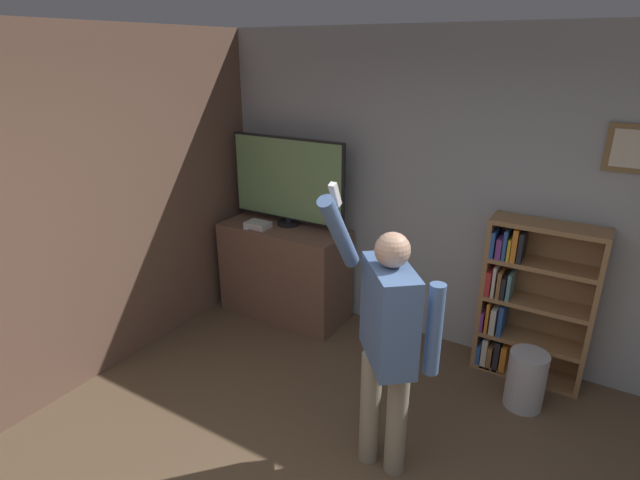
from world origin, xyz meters
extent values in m
cube|color=#9EA3A8|center=(0.00, 2.74, 1.35)|extent=(6.68, 0.06, 2.70)
cube|color=olive|center=(1.09, 2.69, 1.88)|extent=(0.38, 0.02, 0.33)
cube|color=beige|center=(1.09, 2.68, 1.88)|extent=(0.30, 0.01, 0.26)
cube|color=brown|center=(-2.37, 1.35, 1.35)|extent=(0.06, 4.31, 2.70)
cube|color=brown|center=(-1.62, 2.36, 0.46)|extent=(1.23, 0.54, 0.92)
cylinder|color=black|center=(-1.62, 2.45, 0.94)|extent=(0.22, 0.22, 0.03)
cylinder|color=black|center=(-1.62, 2.45, 0.98)|extent=(0.06, 0.06, 0.05)
cube|color=black|center=(-1.62, 2.45, 1.38)|extent=(1.21, 0.04, 0.78)
cube|color=#6B9360|center=(-1.62, 2.42, 1.38)|extent=(1.17, 0.01, 0.74)
cube|color=silver|center=(-1.82, 2.22, 0.95)|extent=(0.23, 0.16, 0.06)
cube|color=white|center=(-1.87, 2.18, 0.93)|extent=(0.06, 0.14, 0.02)
cube|color=#997047|center=(0.26, 2.55, 0.66)|extent=(0.04, 0.28, 1.31)
cube|color=#997047|center=(1.05, 2.55, 0.66)|extent=(0.04, 0.28, 1.31)
cube|color=#997047|center=(0.65, 2.68, 0.66)|extent=(0.83, 0.01, 1.31)
cube|color=#997047|center=(0.65, 2.55, 0.02)|extent=(0.75, 0.28, 0.04)
cube|color=#997047|center=(0.65, 2.55, 0.33)|extent=(0.75, 0.28, 0.04)
cube|color=#997047|center=(0.65, 2.55, 0.66)|extent=(0.75, 0.28, 0.04)
cube|color=#997047|center=(0.65, 2.55, 0.98)|extent=(0.75, 0.28, 0.04)
cube|color=#997047|center=(0.65, 2.55, 1.29)|extent=(0.75, 0.28, 0.04)
cube|color=#2D569E|center=(0.29, 2.54, 0.11)|extent=(0.03, 0.27, 0.18)
cube|color=beige|center=(0.34, 2.53, 0.15)|extent=(0.04, 0.25, 0.26)
cube|color=#99663D|center=(0.39, 2.53, 0.12)|extent=(0.04, 0.25, 0.20)
cube|color=#232328|center=(0.44, 2.51, 0.15)|extent=(0.04, 0.20, 0.27)
cube|color=orange|center=(0.49, 2.53, 0.14)|extent=(0.04, 0.24, 0.24)
cube|color=#7A3889|center=(0.29, 2.54, 0.43)|extent=(0.02, 0.26, 0.17)
cube|color=orange|center=(0.33, 2.51, 0.48)|extent=(0.02, 0.21, 0.26)
cube|color=beige|center=(0.37, 2.51, 0.46)|extent=(0.04, 0.20, 0.22)
cube|color=#2D569E|center=(0.43, 2.54, 0.48)|extent=(0.04, 0.25, 0.26)
cube|color=red|center=(0.30, 2.53, 0.78)|extent=(0.04, 0.25, 0.21)
cube|color=beige|center=(0.34, 2.51, 0.80)|extent=(0.02, 0.20, 0.26)
cube|color=#99663D|center=(0.38, 2.52, 0.78)|extent=(0.03, 0.23, 0.22)
cube|color=#232328|center=(0.42, 2.52, 0.76)|extent=(0.03, 0.23, 0.18)
cube|color=#5B8E99|center=(0.46, 2.51, 0.78)|extent=(0.03, 0.21, 0.22)
cube|color=#2D569E|center=(0.29, 2.52, 1.11)|extent=(0.03, 0.22, 0.21)
cube|color=#7A3889|center=(0.34, 2.53, 1.08)|extent=(0.04, 0.25, 0.16)
cube|color=#2D569E|center=(0.38, 2.54, 1.12)|extent=(0.03, 0.27, 0.24)
cube|color=gold|center=(0.42, 2.53, 1.09)|extent=(0.02, 0.25, 0.17)
cube|color=orange|center=(0.45, 2.54, 1.13)|extent=(0.04, 0.26, 0.26)
cube|color=#232328|center=(0.50, 2.51, 1.12)|extent=(0.03, 0.21, 0.23)
cylinder|color=gray|center=(-0.05, 1.06, 0.40)|extent=(0.13, 0.13, 0.80)
cylinder|color=gray|center=(0.13, 1.06, 0.40)|extent=(0.13, 0.13, 0.80)
cube|color=#4C6B9E|center=(0.04, 1.06, 1.09)|extent=(0.48, 0.51, 0.60)
sphere|color=tan|center=(0.04, 1.06, 1.49)|extent=(0.20, 0.20, 0.20)
cylinder|color=#4C6B9E|center=(0.31, 1.06, 1.08)|extent=(0.09, 0.09, 0.55)
cylinder|color=#4C6B9E|center=(-0.23, 0.95, 1.57)|extent=(0.09, 0.39, 0.50)
cube|color=white|center=(-0.23, 0.90, 1.80)|extent=(0.04, 0.09, 0.14)
cylinder|color=#B7B7BC|center=(0.71, 2.13, 0.22)|extent=(0.28, 0.28, 0.45)
camera|label=1|loc=(1.01, -1.28, 2.51)|focal=28.00mm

